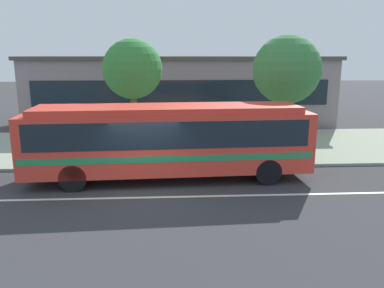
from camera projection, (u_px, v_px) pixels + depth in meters
ground_plane at (146, 190)px, 14.08m from camera, size 120.00×120.00×0.00m
sidewalk_slab at (153, 147)px, 20.46m from camera, size 60.00×8.00×0.12m
lane_stripe_center at (144, 197)px, 13.31m from camera, size 56.00×0.16×0.01m
transit_bus at (169, 137)px, 14.93m from camera, size 11.01×2.94×2.92m
pedestrian_waiting_near_sign at (147, 135)px, 18.16m from camera, size 0.48×0.48×1.74m
pedestrian_walking_along_curb at (294, 136)px, 18.11m from camera, size 0.41×0.41×1.67m
pedestrian_standing_by_tree at (149, 138)px, 17.65m from camera, size 0.48×0.48×1.67m
bus_stop_sign at (289, 127)px, 16.89m from camera, size 0.17×0.43×2.50m
street_tree_near_stop at (132, 70)px, 18.60m from camera, size 2.89×2.89×5.47m
street_tree_mid_block at (287, 70)px, 18.27m from camera, size 3.24×3.24×5.63m
station_building at (181, 90)px, 27.47m from camera, size 20.79×6.90×4.72m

